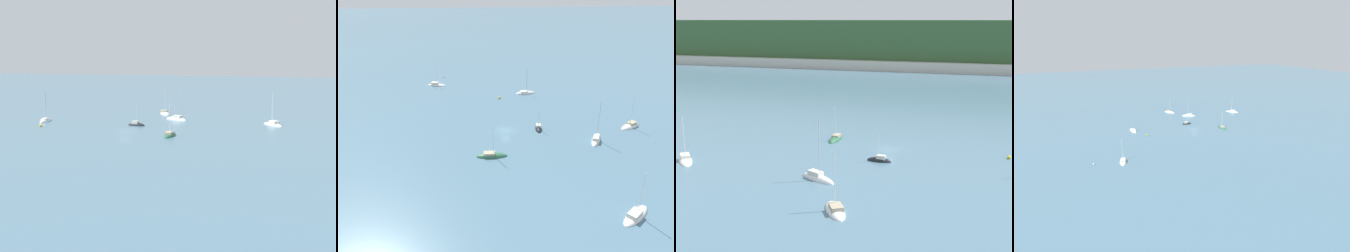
{
  "view_description": "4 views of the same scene",
  "coord_description": "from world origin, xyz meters",
  "views": [
    {
      "loc": [
        -44.12,
        106.86,
        18.84
      ],
      "look_at": [
        -15.56,
        13.61,
        3.87
      ],
      "focal_mm": 50.0,
      "sensor_mm": 36.0,
      "label": 1
    },
    {
      "loc": [
        -77.26,
        5.2,
        38.79
      ],
      "look_at": [
        -1.18,
        -0.05,
        1.86
      ],
      "focal_mm": 35.0,
      "sensor_mm": 36.0,
      "label": 2
    },
    {
      "loc": [
        20.04,
        -91.5,
        26.25
      ],
      "look_at": [
        -14.09,
        13.36,
        1.03
      ],
      "focal_mm": 50.0,
      "sensor_mm": 36.0,
      "label": 3
    },
    {
      "loc": [
        52.1,
        107.25,
        39.79
      ],
      "look_at": [
        7.31,
        2.07,
        3.06
      ],
      "focal_mm": 28.0,
      "sensor_mm": 36.0,
      "label": 4
    }
  ],
  "objects": [
    {
      "name": "ground_plane",
      "position": [
        0.0,
        0.0,
        0.0
      ],
      "size": [
        600.0,
        600.0,
        0.0
      ],
      "primitive_type": "plane",
      "color": "slate"
    },
    {
      "name": "sailboat_0",
      "position": [
        0.02,
        -33.93,
        0.11
      ],
      "size": [
        5.71,
        7.13,
        9.45
      ],
      "rotation": [
        0.0,
        0.0,
        2.13
      ],
      "color": "white",
      "rests_on": "ground_plane"
    },
    {
      "name": "sailboat_1",
      "position": [
        -7.18,
        -22.13,
        0.13
      ],
      "size": [
        7.47,
        4.93,
        11.4
      ],
      "rotation": [
        0.0,
        0.0,
        5.83
      ],
      "color": "white",
      "rests_on": "ground_plane"
    },
    {
      "name": "sailboat_2",
      "position": [
        -13.02,
        4.05,
        0.09
      ],
      "size": [
        2.24,
        7.15,
        8.54
      ],
      "rotation": [
        0.0,
        0.0,
        4.72
      ],
      "color": "#2D6647",
      "rests_on": "ground_plane"
    },
    {
      "name": "sailboat_3",
      "position": [
        27.65,
        -8.7,
        0.07
      ],
      "size": [
        3.1,
        6.91,
        9.23
      ],
      "rotation": [
        0.0,
        0.0,
        4.85
      ],
      "color": "silver",
      "rests_on": "ground_plane"
    },
    {
      "name": "sailboat_4",
      "position": [
        -34.75,
        -20.23,
        0.14
      ],
      "size": [
        6.65,
        7.23,
        9.4
      ],
      "rotation": [
        0.0,
        0.0,
        5.42
      ],
      "color": "white",
      "rests_on": "ground_plane"
    },
    {
      "name": "sailboat_5",
      "position": [
        0.16,
        -8.81,
        0.11
      ],
      "size": [
        4.86,
        1.91,
        6.31
      ],
      "rotation": [
        0.0,
        0.0,
        3.08
      ],
      "color": "black",
      "rests_on": "ground_plane"
    },
    {
      "name": "sailboat_6",
      "position": [
        38.41,
        22.77,
        0.13
      ],
      "size": [
        3.61,
        7.06,
        8.84
      ],
      "rotation": [
        0.0,
        0.0,
        4.5
      ],
      "color": "white",
      "rests_on": "ground_plane"
    },
    {
      "name": "mooring_buoy_0",
      "position": [
        23.54,
        0.44,
        0.34
      ],
      "size": [
        0.69,
        0.69,
        0.69
      ],
      "color": "yellow",
      "rests_on": "ground_plane"
    },
    {
      "name": "mooring_buoy_1",
      "position": [
        48.13,
        21.28,
        0.27
      ],
      "size": [
        0.55,
        0.55,
        0.55
      ],
      "color": "white",
      "rests_on": "ground_plane"
    }
  ]
}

